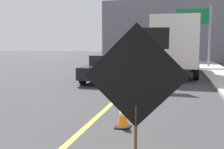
{
  "coord_description": "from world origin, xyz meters",
  "views": [
    {
      "loc": [
        2.12,
        -1.59,
        2.02
      ],
      "look_at": [
        0.6,
        4.58,
        1.28
      ],
      "focal_mm": 43.12,
      "sensor_mm": 36.0,
      "label": 1
    }
  ],
  "objects_px": {
    "traffic_cone_mid_lane": "(135,92)",
    "highway_guide_sign": "(200,26)",
    "arrow_board_trailer": "(150,77)",
    "traffic_cone_near_sign": "(123,116)",
    "roadwork_sign": "(136,79)",
    "pickup_car": "(109,68)",
    "box_truck": "(176,45)"
  },
  "relations": [
    {
      "from": "traffic_cone_mid_lane",
      "to": "highway_guide_sign",
      "type": "bearing_deg",
      "value": 77.86
    },
    {
      "from": "highway_guide_sign",
      "to": "traffic_cone_near_sign",
      "type": "relative_size",
      "value": 8.27
    },
    {
      "from": "box_truck",
      "to": "traffic_cone_near_sign",
      "type": "height_order",
      "value": "box_truck"
    },
    {
      "from": "arrow_board_trailer",
      "to": "traffic_cone_mid_lane",
      "type": "relative_size",
      "value": 4.11
    },
    {
      "from": "pickup_car",
      "to": "traffic_cone_near_sign",
      "type": "height_order",
      "value": "pickup_car"
    },
    {
      "from": "roadwork_sign",
      "to": "highway_guide_sign",
      "type": "distance_m",
      "value": 19.44
    },
    {
      "from": "highway_guide_sign",
      "to": "traffic_cone_mid_lane",
      "type": "distance_m",
      "value": 14.89
    },
    {
      "from": "roadwork_sign",
      "to": "arrow_board_trailer",
      "type": "height_order",
      "value": "arrow_board_trailer"
    },
    {
      "from": "highway_guide_sign",
      "to": "traffic_cone_mid_lane",
      "type": "bearing_deg",
      "value": -102.14
    },
    {
      "from": "traffic_cone_near_sign",
      "to": "roadwork_sign",
      "type": "bearing_deg",
      "value": -73.1
    },
    {
      "from": "roadwork_sign",
      "to": "pickup_car",
      "type": "distance_m",
      "value": 10.36
    },
    {
      "from": "box_truck",
      "to": "traffic_cone_near_sign",
      "type": "relative_size",
      "value": 11.7
    },
    {
      "from": "arrow_board_trailer",
      "to": "traffic_cone_mid_lane",
      "type": "height_order",
      "value": "arrow_board_trailer"
    },
    {
      "from": "roadwork_sign",
      "to": "traffic_cone_near_sign",
      "type": "relative_size",
      "value": 3.86
    },
    {
      "from": "roadwork_sign",
      "to": "arrow_board_trailer",
      "type": "distance_m",
      "value": 8.13
    },
    {
      "from": "roadwork_sign",
      "to": "arrow_board_trailer",
      "type": "relative_size",
      "value": 0.86
    },
    {
      "from": "arrow_board_trailer",
      "to": "highway_guide_sign",
      "type": "bearing_deg",
      "value": 75.63
    },
    {
      "from": "pickup_car",
      "to": "traffic_cone_mid_lane",
      "type": "relative_size",
      "value": 7.27
    },
    {
      "from": "pickup_car",
      "to": "traffic_cone_near_sign",
      "type": "relative_size",
      "value": 7.9
    },
    {
      "from": "highway_guide_sign",
      "to": "traffic_cone_mid_lane",
      "type": "relative_size",
      "value": 7.61
    },
    {
      "from": "traffic_cone_near_sign",
      "to": "pickup_car",
      "type": "bearing_deg",
      "value": 106.98
    },
    {
      "from": "box_truck",
      "to": "traffic_cone_near_sign",
      "type": "distance_m",
      "value": 11.22
    },
    {
      "from": "arrow_board_trailer",
      "to": "pickup_car",
      "type": "relative_size",
      "value": 0.57
    },
    {
      "from": "box_truck",
      "to": "traffic_cone_mid_lane",
      "type": "distance_m",
      "value": 8.35
    },
    {
      "from": "box_truck",
      "to": "roadwork_sign",
      "type": "bearing_deg",
      "value": -91.96
    },
    {
      "from": "arrow_board_trailer",
      "to": "traffic_cone_near_sign",
      "type": "bearing_deg",
      "value": -90.37
    },
    {
      "from": "arrow_board_trailer",
      "to": "pickup_car",
      "type": "distance_m",
      "value": 3.05
    },
    {
      "from": "arrow_board_trailer",
      "to": "traffic_cone_near_sign",
      "type": "height_order",
      "value": "arrow_board_trailer"
    },
    {
      "from": "highway_guide_sign",
      "to": "traffic_cone_mid_lane",
      "type": "height_order",
      "value": "highway_guide_sign"
    },
    {
      "from": "roadwork_sign",
      "to": "highway_guide_sign",
      "type": "bearing_deg",
      "value": 83.24
    },
    {
      "from": "traffic_cone_mid_lane",
      "to": "pickup_car",
      "type": "bearing_deg",
      "value": 114.46
    },
    {
      "from": "arrow_board_trailer",
      "to": "pickup_car",
      "type": "xyz_separation_m",
      "value": [
        -2.43,
        1.83,
        0.22
      ]
    }
  ]
}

